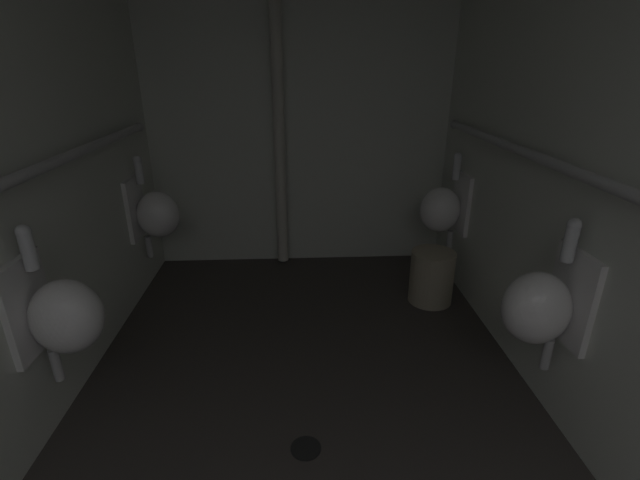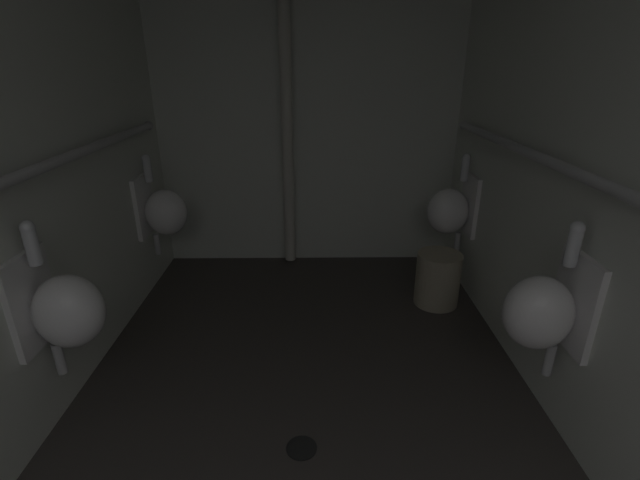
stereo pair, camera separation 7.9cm
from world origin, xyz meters
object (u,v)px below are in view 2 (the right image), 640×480
(urinal_right_far, at_px, (451,210))
(waste_bin, at_px, (438,279))
(urinal_left_far, at_px, (163,211))
(urinal_left_mid, at_px, (64,309))
(urinal_right_mid, at_px, (543,310))
(floor_drain, at_px, (302,448))
(standpipe_back_wall, at_px, (287,119))

(urinal_right_far, bearing_deg, waste_bin, -114.30)
(urinal_left_far, height_order, urinal_right_far, same)
(urinal_left_mid, bearing_deg, urinal_right_mid, -1.00)
(waste_bin, bearing_deg, urinal_left_far, 171.81)
(urinal_right_mid, bearing_deg, urinal_left_mid, 179.00)
(urinal_left_mid, xyz_separation_m, urinal_right_far, (2.11, 1.38, 0.00))
(urinal_left_mid, height_order, urinal_left_far, same)
(floor_drain, bearing_deg, urinal_left_mid, 169.05)
(standpipe_back_wall, height_order, waste_bin, standpipe_back_wall)
(urinal_left_far, relative_size, urinal_right_mid, 1.00)
(urinal_left_far, xyz_separation_m, floor_drain, (1.04, -1.58, -0.61))
(urinal_left_far, xyz_separation_m, standpipe_back_wall, (0.89, 0.44, 0.60))
(urinal_right_mid, xyz_separation_m, standpipe_back_wall, (-1.21, 1.85, 0.60))
(standpipe_back_wall, bearing_deg, urinal_right_mid, -56.79)
(urinal_left_mid, height_order, waste_bin, urinal_left_mid)
(floor_drain, distance_m, waste_bin, 1.61)
(waste_bin, bearing_deg, standpipe_back_wall, 146.32)
(urinal_left_mid, distance_m, waste_bin, 2.30)
(waste_bin, bearing_deg, floor_drain, -125.81)
(urinal_right_far, relative_size, floor_drain, 5.39)
(urinal_right_mid, xyz_separation_m, urinal_right_far, (0.00, 1.42, 0.00))
(urinal_right_mid, distance_m, waste_bin, 1.21)
(standpipe_back_wall, relative_size, floor_drain, 16.99)
(urinal_left_mid, height_order, standpipe_back_wall, standpipe_back_wall)
(waste_bin, bearing_deg, urinal_left_mid, -151.06)
(urinal_right_mid, relative_size, standpipe_back_wall, 0.32)
(urinal_left_mid, relative_size, waste_bin, 1.97)
(urinal_left_mid, bearing_deg, urinal_right_far, 33.22)
(urinal_left_mid, relative_size, urinal_left_far, 1.00)
(urinal_right_mid, bearing_deg, standpipe_back_wall, 123.21)
(urinal_right_far, height_order, standpipe_back_wall, standpipe_back_wall)
(urinal_left_far, relative_size, waste_bin, 1.97)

